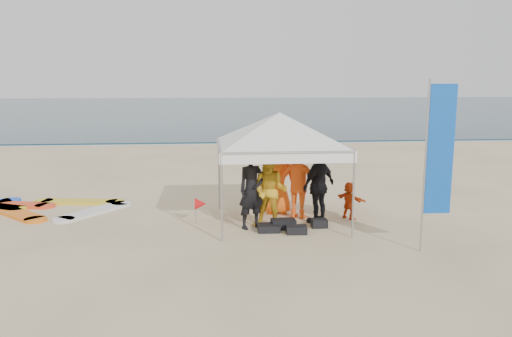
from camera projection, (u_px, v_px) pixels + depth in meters
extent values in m
plane|color=beige|center=(215.00, 248.00, 10.28)|extent=(120.00, 120.00, 0.00)
cube|color=#0C2633|center=(210.00, 107.00, 69.15)|extent=(160.00, 84.00, 0.08)
cube|color=silver|center=(212.00, 143.00, 28.14)|extent=(160.00, 1.20, 0.01)
imported|color=black|center=(252.00, 190.00, 11.54)|extent=(0.79, 0.68, 1.83)
imported|color=gold|center=(270.00, 191.00, 11.60)|extent=(1.03, 0.92, 1.75)
imported|color=#F85216|center=(299.00, 179.00, 12.46)|extent=(1.46, 1.25, 1.97)
imported|color=black|center=(319.00, 186.00, 12.01)|extent=(1.11, 1.02, 1.82)
imported|color=orange|center=(277.00, 177.00, 12.84)|extent=(0.97, 0.66, 1.91)
imported|color=#D04112|center=(349.00, 200.00, 12.40)|extent=(0.72, 0.87, 0.94)
cylinder|color=#A5A5A8|center=(219.00, 174.00, 13.36)|extent=(0.05, 0.05, 1.91)
cylinder|color=#A5A5A8|center=(324.00, 172.00, 13.62)|extent=(0.05, 0.05, 1.91)
cylinder|color=#A5A5A8|center=(222.00, 198.00, 10.56)|extent=(0.05, 0.05, 1.91)
cylinder|color=#A5A5A8|center=(354.00, 195.00, 10.82)|extent=(0.05, 0.05, 1.91)
cube|color=white|center=(289.00, 158.00, 10.55)|extent=(2.96, 0.02, 0.24)
cube|color=white|center=(272.00, 142.00, 13.35)|extent=(2.96, 0.02, 0.24)
cube|color=white|center=(220.00, 150.00, 11.82)|extent=(0.02, 2.96, 0.24)
cube|color=white|center=(338.00, 149.00, 12.08)|extent=(0.02, 2.96, 0.24)
pyramid|color=white|center=(280.00, 112.00, 11.80)|extent=(4.04, 4.04, 0.76)
cylinder|color=#A5A5A8|center=(425.00, 167.00, 9.79)|extent=(0.04, 0.04, 3.44)
cube|color=#0B4BBA|center=(440.00, 150.00, 9.76)|extent=(0.54, 0.03, 2.56)
cylinder|color=#A5A5A8|center=(196.00, 212.00, 11.97)|extent=(0.02, 0.02, 0.60)
cone|color=red|center=(201.00, 204.00, 11.94)|extent=(0.28, 0.28, 0.28)
cube|color=black|center=(283.00, 224.00, 11.62)|extent=(0.57, 0.38, 0.22)
cube|color=black|center=(297.00, 230.00, 11.24)|extent=(0.48, 0.33, 0.18)
cube|color=black|center=(269.00, 228.00, 11.41)|extent=(0.51, 0.41, 0.16)
cube|color=black|center=(319.00, 223.00, 11.72)|extent=(0.37, 0.27, 0.20)
cube|color=silver|center=(94.00, 211.00, 13.05)|extent=(1.57, 1.85, 0.07)
cube|color=gold|center=(79.00, 202.00, 14.11)|extent=(2.14, 0.83, 0.07)
cube|color=#F0441C|center=(4.00, 204.00, 13.83)|extent=(2.55, 1.15, 0.07)
cube|color=orange|center=(16.00, 213.00, 12.87)|extent=(1.79, 1.78, 0.07)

